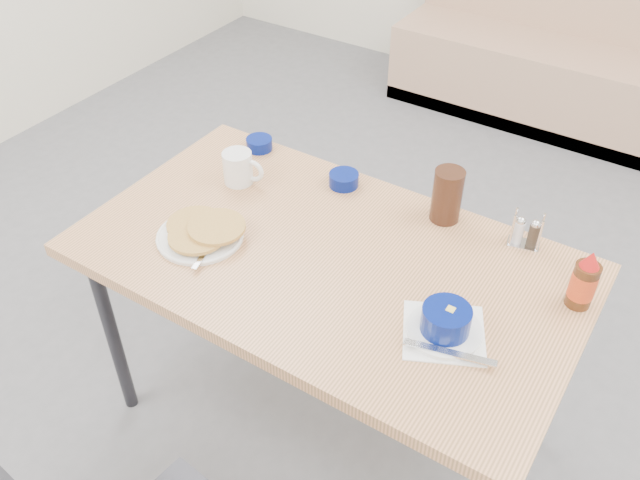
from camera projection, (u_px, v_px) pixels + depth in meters
The scene contains 11 objects.
ground at pixel (285, 472), 2.21m from camera, with size 6.00×6.00×0.00m, color slate.
booth_bench at pixel (569, 60), 3.78m from camera, with size 1.90×0.56×1.22m.
dining_table at pixel (327, 271), 1.92m from camera, with size 1.40×0.80×0.76m.
pancake_plate at pixel (202, 232), 1.93m from camera, with size 0.25×0.25×0.04m.
coffee_mug at pixel (239, 167), 2.12m from camera, with size 0.14×0.09×0.11m.
grits_setting at pixel (445, 324), 1.63m from camera, with size 0.28×0.26×0.08m.
creamer_bowl at pixel (259, 144), 2.29m from camera, with size 0.09×0.09×0.04m.
butter_bowl at pixel (344, 180), 2.13m from camera, with size 0.09×0.09×0.04m.
amber_tumbler at pixel (447, 195), 1.96m from camera, with size 0.09×0.09×0.17m, color #331B10.
condiment_caddy at pixel (526, 234), 1.89m from camera, with size 0.10×0.07×0.11m.
syrup_bottle at pixel (584, 282), 1.69m from camera, with size 0.07×0.07×0.17m.
Camera 1 is at (0.75, -0.96, 2.00)m, focal length 38.00 mm.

